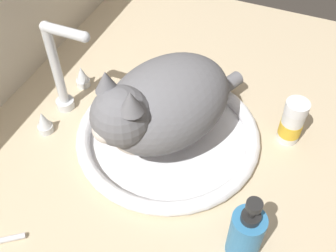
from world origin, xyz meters
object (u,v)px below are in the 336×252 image
object	(u,v)px
sink_basin	(168,135)
faucet	(62,78)
cat	(160,106)
pill_bottle	(292,123)
soap_pump_bottle	(246,234)

from	to	relation	value
sink_basin	faucet	distance (cm)	24.96
cat	pill_bottle	xyz separation A→B (cm)	(11.40, -23.63, -6.35)
cat	soap_pump_bottle	world-z (taller)	cat
soap_pump_bottle	pill_bottle	world-z (taller)	soap_pump_bottle
cat	soap_pump_bottle	distance (cm)	27.32
soap_pump_bottle	pill_bottle	size ratio (longest dim) A/B	1.42
faucet	pill_bottle	bearing A→B (deg)	-78.32
cat	sink_basin	bearing A→B (deg)	-25.38
cat	pill_bottle	distance (cm)	26.99
soap_pump_bottle	cat	bearing A→B (deg)	53.44
sink_basin	soap_pump_bottle	xyz separation A→B (cm)	(-17.69, -20.63, 4.24)
sink_basin	soap_pump_bottle	world-z (taller)	soap_pump_bottle
sink_basin	pill_bottle	world-z (taller)	pill_bottle
faucet	cat	world-z (taller)	cat
faucet	soap_pump_bottle	size ratio (longest dim) A/B	1.51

